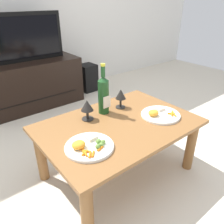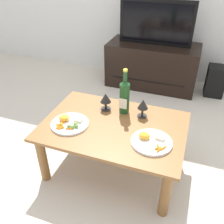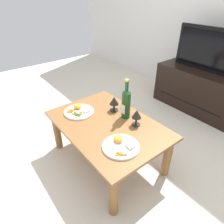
# 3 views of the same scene
# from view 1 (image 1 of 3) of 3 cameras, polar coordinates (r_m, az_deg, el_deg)

# --- Properties ---
(ground_plane) EXTENTS (6.40, 6.40, 0.00)m
(ground_plane) POSITION_cam_1_polar(r_m,az_deg,el_deg) (1.77, 1.50, -15.03)
(ground_plane) COLOR beige
(dining_table) EXTENTS (1.05, 0.72, 0.43)m
(dining_table) POSITION_cam_1_polar(r_m,az_deg,el_deg) (1.55, 1.66, -5.35)
(dining_table) COLOR brown
(dining_table) RESTS_ON ground_plane
(tv_stand) EXTENTS (1.11, 0.51, 0.55)m
(tv_stand) POSITION_cam_1_polar(r_m,az_deg,el_deg) (2.84, -19.83, 6.82)
(tv_stand) COLOR black
(tv_stand) RESTS_ON ground_plane
(tv_screen) EXTENTS (0.87, 0.05, 0.51)m
(tv_screen) POSITION_cam_1_polar(r_m,az_deg,el_deg) (2.71, -21.63, 17.28)
(tv_screen) COLOR black
(tv_screen) RESTS_ON tv_stand
(floor_speaker) EXTENTS (0.22, 0.22, 0.37)m
(floor_speaker) POSITION_cam_1_polar(r_m,az_deg,el_deg) (3.18, -6.22, 8.71)
(floor_speaker) COLOR black
(floor_speaker) RESTS_ON ground_plane
(wine_bottle) EXTENTS (0.08, 0.08, 0.37)m
(wine_bottle) POSITION_cam_1_polar(r_m,az_deg,el_deg) (1.59, -2.19, 4.67)
(wine_bottle) COLOR #19471E
(wine_bottle) RESTS_ON dining_table
(goblet_left) EXTENTS (0.09, 0.09, 0.14)m
(goblet_left) POSITION_cam_1_polar(r_m,az_deg,el_deg) (1.53, -6.38, 1.39)
(goblet_left) COLOR black
(goblet_left) RESTS_ON dining_table
(goblet_right) EXTENTS (0.08, 0.08, 0.15)m
(goblet_right) POSITION_cam_1_polar(r_m,az_deg,el_deg) (1.69, 2.23, 4.34)
(goblet_right) COLOR black
(goblet_right) RESTS_ON dining_table
(dinner_plate_left) EXTENTS (0.28, 0.28, 0.06)m
(dinner_plate_left) POSITION_cam_1_polar(r_m,az_deg,el_deg) (1.28, -5.95, -8.59)
(dinner_plate_left) COLOR white
(dinner_plate_left) RESTS_ON dining_table
(dinner_plate_right) EXTENTS (0.28, 0.28, 0.05)m
(dinner_plate_right) POSITION_cam_1_polar(r_m,az_deg,el_deg) (1.64, 12.14, -0.56)
(dinner_plate_right) COLOR white
(dinner_plate_right) RESTS_ON dining_table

